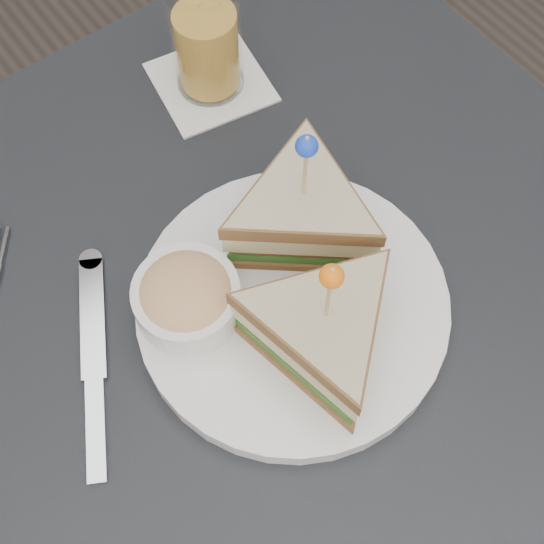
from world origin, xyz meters
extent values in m
plane|color=#3F3833|center=(0.00, 0.00, 0.00)|extent=(3.50, 3.50, 0.00)
cube|color=black|center=(0.00, 0.00, 0.73)|extent=(0.80, 0.80, 0.03)
cylinder|color=black|center=(0.35, 0.35, 0.36)|extent=(0.04, 0.04, 0.72)
cylinder|color=white|center=(0.02, -0.01, 0.76)|extent=(0.33, 0.33, 0.02)
cylinder|color=white|center=(0.02, -0.01, 0.77)|extent=(0.33, 0.33, 0.01)
cylinder|color=#DCBD7E|center=(0.01, -0.06, 0.87)|extent=(0.00, 0.00, 0.09)
sphere|color=orange|center=(0.01, -0.06, 0.91)|extent=(0.02, 0.02, 0.02)
cylinder|color=#DCBD7E|center=(0.07, 0.04, 0.87)|extent=(0.00, 0.00, 0.09)
sphere|color=blue|center=(0.07, 0.04, 0.91)|extent=(0.02, 0.02, 0.02)
cylinder|color=white|center=(-0.06, 0.04, 0.79)|extent=(0.11, 0.11, 0.04)
ellipsoid|color=#E0B772|center=(-0.06, 0.04, 0.80)|extent=(0.10, 0.10, 0.04)
cube|color=silver|center=(-0.19, 0.00, 0.75)|extent=(0.06, 0.10, 0.01)
cube|color=silver|center=(-0.14, 0.09, 0.75)|extent=(0.08, 0.12, 0.00)
cylinder|color=silver|center=(-0.11, 0.14, 0.75)|extent=(0.03, 0.03, 0.00)
cube|color=white|center=(0.11, 0.26, 0.75)|extent=(0.13, 0.13, 0.00)
cylinder|color=gold|center=(0.11, 0.26, 0.80)|extent=(0.08, 0.08, 0.09)
cylinder|color=white|center=(0.11, 0.26, 0.82)|extent=(0.08, 0.08, 0.14)
cube|color=white|center=(0.12, 0.26, 0.84)|extent=(0.02, 0.02, 0.02)
cube|color=white|center=(0.10, 0.25, 0.84)|extent=(0.02, 0.02, 0.02)
camera|label=1|loc=(-0.17, -0.24, 1.39)|focal=50.00mm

